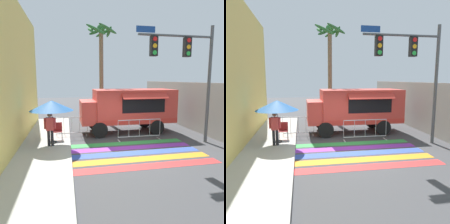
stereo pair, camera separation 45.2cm
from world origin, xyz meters
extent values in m
plane|color=#424244|center=(0.00, 0.00, 0.00)|extent=(60.00, 60.00, 0.00)
cube|color=#B7B5AD|center=(-4.75, 0.00, 0.09)|extent=(4.40, 16.00, 0.17)
cube|color=#E5D166|center=(-4.96, 0.00, 3.49)|extent=(0.25, 16.00, 6.98)
cube|color=#A39E93|center=(5.25, 3.00, 1.52)|extent=(0.20, 16.00, 3.04)
cube|color=red|center=(0.00, -2.10, 0.00)|extent=(6.40, 0.56, 0.01)
cube|color=orange|center=(0.00, -1.34, 0.00)|extent=(6.40, 0.56, 0.01)
cube|color=#334FB2|center=(0.00, -0.58, 0.00)|extent=(6.40, 0.56, 0.01)
cube|color=purple|center=(0.00, 0.18, 0.00)|extent=(6.40, 0.56, 0.01)
cube|color=green|center=(0.00, 0.94, 0.00)|extent=(6.40, 0.56, 0.01)
cube|color=#D13D33|center=(1.32, 3.25, 1.65)|extent=(4.75, 2.20, 1.94)
cube|color=#D13D33|center=(-1.05, 3.25, 1.33)|extent=(1.68, 2.03, 1.31)
cube|color=#1E232D|center=(-1.84, 3.25, 1.66)|extent=(0.06, 1.76, 0.50)
cube|color=black|center=(1.60, 2.13, 1.79)|extent=(2.51, 0.03, 0.87)
cube|color=red|center=(1.60, 1.93, 2.31)|extent=(2.61, 0.43, 0.31)
cube|color=red|center=(1.32, 2.14, 0.86)|extent=(4.75, 0.01, 0.24)
cylinder|color=black|center=(-0.91, 2.24, 0.44)|extent=(0.88, 0.22, 0.88)
cylinder|color=black|center=(-0.91, 4.27, 0.44)|extent=(0.88, 0.22, 0.88)
cylinder|color=black|center=(2.44, 2.24, 0.44)|extent=(0.88, 0.22, 0.88)
cylinder|color=black|center=(2.44, 4.27, 0.44)|extent=(0.88, 0.22, 0.88)
cylinder|color=#515456|center=(4.33, 0.33, 2.90)|extent=(0.16, 0.16, 5.79)
cylinder|color=#515456|center=(2.45, 0.33, 5.25)|extent=(3.76, 0.11, 0.11)
cube|color=black|center=(3.02, 0.30, 4.74)|extent=(0.32, 0.28, 0.90)
cylinder|color=red|center=(3.02, 0.16, 5.04)|extent=(0.20, 0.02, 0.20)
cylinder|color=#F2A519|center=(3.02, 0.16, 4.74)|extent=(0.20, 0.02, 0.20)
cylinder|color=green|center=(3.02, 0.16, 4.44)|extent=(0.20, 0.02, 0.20)
cube|color=black|center=(1.33, 0.30, 4.74)|extent=(0.32, 0.28, 0.90)
cylinder|color=red|center=(1.33, 0.16, 5.04)|extent=(0.20, 0.02, 0.20)
cylinder|color=#F2A519|center=(1.33, 0.16, 4.74)|extent=(0.20, 0.02, 0.20)
cylinder|color=green|center=(1.33, 0.16, 4.44)|extent=(0.20, 0.02, 0.20)
cube|color=navy|center=(0.93, 0.31, 5.47)|extent=(0.90, 0.02, 0.28)
cylinder|color=black|center=(-3.38, 1.20, 0.20)|extent=(0.36, 0.36, 0.06)
cylinder|color=#B2B2B7|center=(-3.38, 1.20, 1.21)|extent=(0.04, 0.04, 2.07)
cone|color=#1E59A5|center=(-3.38, 1.20, 2.00)|extent=(2.04, 2.04, 0.49)
cylinder|color=#4C4C51|center=(-3.39, 1.47, 0.39)|extent=(0.02, 0.02, 0.43)
cylinder|color=#4C4C51|center=(-2.95, 1.47, 0.39)|extent=(0.02, 0.02, 0.43)
cylinder|color=#4C4C51|center=(-3.39, 1.92, 0.39)|extent=(0.02, 0.02, 0.43)
cylinder|color=#4C4C51|center=(-2.95, 1.92, 0.39)|extent=(0.02, 0.02, 0.43)
cube|color=#B22626|center=(-3.17, 1.69, 0.61)|extent=(0.47, 0.47, 0.03)
cube|color=#B22626|center=(-3.17, 1.91, 0.83)|extent=(0.47, 0.03, 0.40)
cylinder|color=black|center=(-3.53, 0.70, 0.54)|extent=(0.13, 0.13, 0.74)
cylinder|color=black|center=(-3.38, 0.70, 0.54)|extent=(0.13, 0.13, 0.74)
cube|color=#CC3F3F|center=(-3.45, 0.70, 1.21)|extent=(0.34, 0.20, 0.60)
cylinder|color=#CC3F3F|center=(-3.67, 0.70, 1.24)|extent=(0.09, 0.09, 0.51)
cylinder|color=#CC3F3F|center=(-3.23, 0.70, 1.24)|extent=(0.09, 0.09, 0.51)
sphere|color=brown|center=(-3.45, 0.70, 1.64)|extent=(0.21, 0.21, 0.21)
cylinder|color=#B7BABF|center=(1.09, 1.39, 1.10)|extent=(2.34, 0.04, 0.04)
cylinder|color=#B7BABF|center=(1.09, 1.39, 0.20)|extent=(2.34, 0.04, 0.04)
cylinder|color=#B7BABF|center=(-0.08, 1.39, 0.65)|extent=(0.02, 0.02, 0.90)
cylinder|color=#B7BABF|center=(0.51, 1.39, 0.65)|extent=(0.02, 0.02, 0.90)
cylinder|color=#B7BABF|center=(1.09, 1.39, 0.65)|extent=(0.02, 0.02, 0.90)
cylinder|color=#B7BABF|center=(1.68, 1.39, 0.65)|extent=(0.02, 0.02, 0.90)
cylinder|color=#B7BABF|center=(2.26, 1.39, 0.65)|extent=(0.02, 0.02, 0.90)
cube|color=#B7BABF|center=(-0.03, 1.39, 0.01)|extent=(0.06, 0.44, 0.03)
cube|color=#B7BABF|center=(2.21, 1.39, 0.01)|extent=(0.06, 0.44, 0.03)
cylinder|color=#B7BABF|center=(-2.42, 2.89, 1.10)|extent=(1.75, 0.04, 0.04)
cylinder|color=#B7BABF|center=(-2.42, 2.89, 0.20)|extent=(1.75, 0.04, 0.04)
cylinder|color=#B7BABF|center=(-3.30, 2.89, 0.65)|extent=(0.02, 0.02, 0.90)
cylinder|color=#B7BABF|center=(-2.86, 2.89, 0.65)|extent=(0.02, 0.02, 0.90)
cylinder|color=#B7BABF|center=(-2.42, 2.89, 0.65)|extent=(0.02, 0.02, 0.90)
cylinder|color=#B7BABF|center=(-1.98, 2.89, 0.65)|extent=(0.02, 0.02, 0.90)
cylinder|color=#B7BABF|center=(-1.54, 2.89, 0.65)|extent=(0.02, 0.02, 0.90)
cube|color=#B7BABF|center=(-3.25, 2.89, 0.01)|extent=(0.06, 0.44, 0.03)
cube|color=#B7BABF|center=(-1.59, 2.89, 0.01)|extent=(0.06, 0.44, 0.03)
cylinder|color=#7A664C|center=(0.05, 7.57, 3.45)|extent=(0.32, 0.32, 6.89)
sphere|color=#2D6B33|center=(0.05, 7.57, 7.04)|extent=(0.60, 0.60, 0.60)
ellipsoid|color=#2D6B33|center=(0.68, 7.63, 6.81)|extent=(0.36, 1.25, 0.77)
ellipsoid|color=#2D6B33|center=(0.31, 8.16, 6.82)|extent=(1.26, 0.74, 0.75)
ellipsoid|color=#2D6B33|center=(-0.35, 8.09, 6.84)|extent=(1.18, 0.99, 0.71)
ellipsoid|color=#2D6B33|center=(-0.76, 7.48, 6.87)|extent=(0.42, 1.64, 0.73)
ellipsoid|color=#2D6B33|center=(-0.46, 6.84, 6.79)|extent=(1.51, 1.16, 1.04)
ellipsoid|color=#2D6B33|center=(0.44, 6.81, 6.87)|extent=(1.62, 0.98, 0.74)
camera|label=1|loc=(-2.69, -9.43, 3.24)|focal=35.00mm
camera|label=2|loc=(-2.25, -9.52, 3.24)|focal=35.00mm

